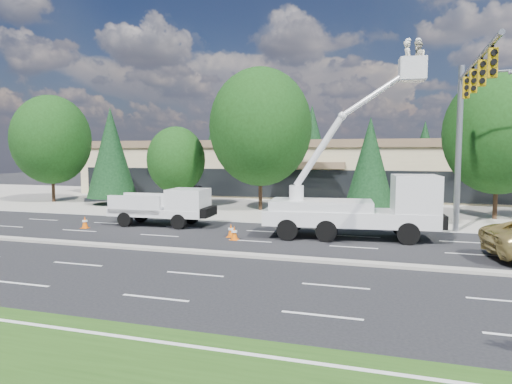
% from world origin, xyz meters
% --- Properties ---
extents(ground, '(140.00, 140.00, 0.00)m').
position_xyz_m(ground, '(0.00, 0.00, 0.00)').
color(ground, black).
rests_on(ground, ground).
extents(concrete_apron, '(140.00, 22.00, 0.01)m').
position_xyz_m(concrete_apron, '(0.00, 20.00, 0.01)').
color(concrete_apron, gray).
rests_on(concrete_apron, ground).
extents(road_median, '(120.00, 0.55, 0.12)m').
position_xyz_m(road_median, '(0.00, 0.00, 0.06)').
color(road_median, gray).
rests_on(road_median, ground).
extents(strip_mall, '(50.40, 15.40, 5.50)m').
position_xyz_m(strip_mall, '(0.00, 29.97, 2.83)').
color(strip_mall, tan).
rests_on(strip_mall, ground).
extents(tree_front_a, '(6.70, 6.70, 9.29)m').
position_xyz_m(tree_front_a, '(-22.00, 15.00, 5.44)').
color(tree_front_a, '#332114').
rests_on(tree_front_a, ground).
extents(tree_front_b, '(4.08, 4.08, 8.04)m').
position_xyz_m(tree_front_b, '(-16.00, 15.00, 4.31)').
color(tree_front_b, '#332114').
rests_on(tree_front_b, ground).
extents(tree_front_c, '(4.61, 4.61, 6.40)m').
position_xyz_m(tree_front_c, '(-10.00, 15.00, 3.74)').
color(tree_front_c, '#332114').
rests_on(tree_front_c, ground).
extents(tree_front_d, '(7.67, 7.67, 10.64)m').
position_xyz_m(tree_front_d, '(-3.00, 15.00, 6.23)').
color(tree_front_d, '#332114').
rests_on(tree_front_d, ground).
extents(tree_front_e, '(3.46, 3.46, 6.82)m').
position_xyz_m(tree_front_e, '(5.00, 15.00, 3.66)').
color(tree_front_e, '#332114').
rests_on(tree_front_e, ground).
extents(tree_front_f, '(6.86, 6.86, 9.52)m').
position_xyz_m(tree_front_f, '(13.00, 15.00, 5.57)').
color(tree_front_f, '#332114').
rests_on(tree_front_f, ground).
extents(tree_back_a, '(4.38, 4.38, 8.62)m').
position_xyz_m(tree_back_a, '(-18.00, 42.00, 4.63)').
color(tree_back_a, '#332114').
rests_on(tree_back_a, ground).
extents(tree_back_b, '(5.35, 5.35, 10.54)m').
position_xyz_m(tree_back_b, '(-4.00, 42.00, 5.65)').
color(tree_back_b, '#332114').
rests_on(tree_back_b, ground).
extents(tree_back_c, '(4.15, 4.15, 8.19)m').
position_xyz_m(tree_back_c, '(10.00, 42.00, 4.39)').
color(tree_back_c, '#332114').
rests_on(tree_back_c, ground).
extents(signal_mast, '(2.76, 10.16, 9.00)m').
position_xyz_m(signal_mast, '(10.03, 7.04, 6.06)').
color(signal_mast, gray).
rests_on(signal_mast, ground).
extents(utility_pickup, '(5.92, 2.57, 2.22)m').
position_xyz_m(utility_pickup, '(-6.21, 6.23, 0.92)').
color(utility_pickup, silver).
rests_on(utility_pickup, ground).
extents(bucket_truck, '(8.92, 3.53, 9.81)m').
position_xyz_m(bucket_truck, '(5.42, 5.54, 2.10)').
color(bucket_truck, silver).
rests_on(bucket_truck, ground).
extents(traffic_cone_a, '(0.40, 0.40, 0.70)m').
position_xyz_m(traffic_cone_a, '(-10.26, 4.03, 0.34)').
color(traffic_cone_a, '#DD5706').
rests_on(traffic_cone_a, ground).
extents(traffic_cone_b, '(0.40, 0.40, 0.70)m').
position_xyz_m(traffic_cone_b, '(-1.27, 3.94, 0.34)').
color(traffic_cone_b, '#DD5706').
rests_on(traffic_cone_b, ground).
extents(traffic_cone_c, '(0.40, 0.40, 0.70)m').
position_xyz_m(traffic_cone_c, '(-0.86, 3.29, 0.34)').
color(traffic_cone_c, '#DD5706').
rests_on(traffic_cone_c, ground).
extents(parked_car_west, '(3.06, 4.81, 1.53)m').
position_xyz_m(parked_car_west, '(-10.20, 18.58, 0.76)').
color(parked_car_west, black).
rests_on(parked_car_west, ground).
extents(parked_car_east, '(3.11, 5.31, 1.65)m').
position_xyz_m(parked_car_east, '(8.05, 18.23, 0.83)').
color(parked_car_east, black).
rests_on(parked_car_east, ground).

